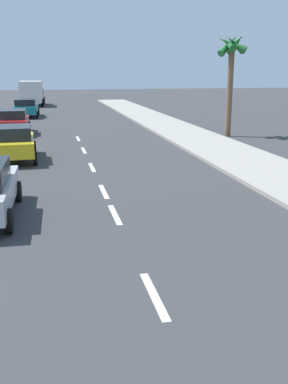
{
  "coord_description": "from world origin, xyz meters",
  "views": [
    {
      "loc": [
        -1.71,
        1.65,
        3.95
      ],
      "look_at": [
        0.48,
        11.7,
        1.1
      ],
      "focal_mm": 41.05,
      "sensor_mm": 36.0,
      "label": 1
    }
  ],
  "objects_px": {
    "parked_car_yellow": "(15,142)",
    "parked_car_teal": "(26,107)",
    "delivery_truck": "(32,93)",
    "parked_car_red": "(14,121)",
    "palm_tree_far": "(231,56)"
  },
  "relations": [
    {
      "from": "parked_car_red",
      "to": "palm_tree_far",
      "type": "xyz_separation_m",
      "value": [
        13.01,
        -3.77,
        3.93
      ]
    },
    {
      "from": "parked_car_yellow",
      "to": "parked_car_teal",
      "type": "bearing_deg",
      "value": 88.84
    },
    {
      "from": "delivery_truck",
      "to": "parked_car_yellow",
      "type": "bearing_deg",
      "value": -87.85
    },
    {
      "from": "parked_car_yellow",
      "to": "delivery_truck",
      "type": "distance_m",
      "value": 32.85
    },
    {
      "from": "parked_car_red",
      "to": "delivery_truck",
      "type": "xyz_separation_m",
      "value": [
        0.48,
        24.02,
        0.67
      ]
    },
    {
      "from": "parked_car_yellow",
      "to": "parked_car_red",
      "type": "height_order",
      "value": "same"
    },
    {
      "from": "parked_car_yellow",
      "to": "palm_tree_far",
      "type": "distance_m",
      "value": 13.98
    },
    {
      "from": "parked_car_yellow",
      "to": "palm_tree_far",
      "type": "height_order",
      "value": "palm_tree_far"
    },
    {
      "from": "parked_car_yellow",
      "to": "parked_car_teal",
      "type": "height_order",
      "value": "same"
    },
    {
      "from": "parked_car_yellow",
      "to": "palm_tree_far",
      "type": "xyz_separation_m",
      "value": [
        12.43,
        5.05,
        3.94
      ]
    },
    {
      "from": "parked_car_yellow",
      "to": "delivery_truck",
      "type": "bearing_deg",
      "value": 88.22
    },
    {
      "from": "parked_car_red",
      "to": "palm_tree_far",
      "type": "distance_m",
      "value": 14.11
    },
    {
      "from": "parked_car_teal",
      "to": "parked_car_red",
      "type": "bearing_deg",
      "value": -90.05
    },
    {
      "from": "parked_car_yellow",
      "to": "delivery_truck",
      "type": "height_order",
      "value": "delivery_truck"
    },
    {
      "from": "parked_car_red",
      "to": "delivery_truck",
      "type": "distance_m",
      "value": 24.04
    }
  ]
}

